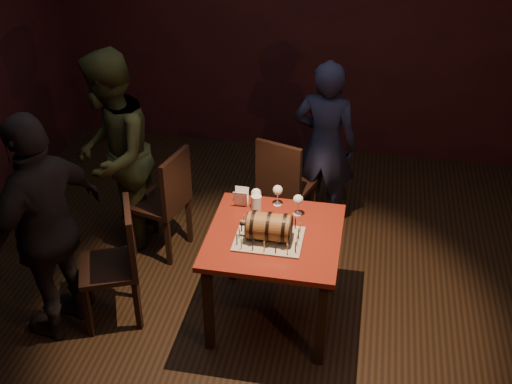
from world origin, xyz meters
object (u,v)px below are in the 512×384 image
person_back (325,145)px  wine_glass_right (298,200)px  chair_left_front (119,258)px  wine_glass_mid (278,191)px  pint_of_ale (256,205)px  chair_back (283,182)px  pub_table (274,247)px  barrel_cake (269,227)px  person_left_rear (113,155)px  wine_glass_left (256,194)px  person_left_front (47,229)px  chair_left_rear (167,198)px

person_back → wine_glass_right: bearing=93.2°
chair_left_front → person_back: person_back is taller
wine_glass_mid → pint_of_ale: bearing=-131.3°
person_back → chair_back: bearing=51.2°
wine_glass_right → chair_back: (-0.21, 0.78, -0.35)m
wine_glass_right → pub_table: bearing=-114.8°
barrel_cake → person_back: bearing=80.3°
person_back → pub_table: bearing=88.9°
person_left_rear → wine_glass_right: bearing=65.8°
wine_glass_left → chair_back: (0.09, 0.75, -0.35)m
barrel_cake → wine_glass_left: barrel_cake is taller
wine_glass_mid → person_back: bearing=75.5°
person_left_rear → pint_of_ale: bearing=60.6°
pint_of_ale → person_back: 1.17m
chair_back → person_left_front: 1.98m
barrel_cake → chair_back: bearing=93.4°
wine_glass_left → pint_of_ale: size_ratio=1.07×
wine_glass_mid → wine_glass_right: 0.19m
chair_back → person_left_rear: size_ratio=0.55×
wine_glass_mid → chair_left_rear: bearing=163.8°
chair_back → chair_left_rear: same height
wine_glass_mid → person_left_front: bearing=-153.7°
wine_glass_mid → person_back: 1.00m
person_left_rear → person_left_front: (-0.06, -1.01, -0.01)m
chair_left_front → wine_glass_right: bearing=20.2°
barrel_cake → person_left_front: bearing=-169.1°
wine_glass_mid → person_back: size_ratio=0.11×
pub_table → wine_glass_right: size_ratio=5.59×
chair_back → person_left_front: person_left_front is taller
wine_glass_left → pint_of_ale: wine_glass_left is taller
person_left_rear → person_left_front: person_left_rear is taller
pint_of_ale → person_back: bearing=71.2°
wine_glass_left → chair_left_rear: 0.93m
person_left_front → chair_left_front: bearing=131.4°
wine_glass_right → person_back: bearing=85.2°
pub_table → person_left_front: person_left_front is taller
chair_left_rear → person_back: 1.40m
wine_glass_right → person_back: 1.07m
wine_glass_mid → person_back: (0.25, 0.97, -0.12)m
wine_glass_left → wine_glass_right: size_ratio=1.00×
chair_left_front → person_back: 1.99m
barrel_cake → person_left_rear: person_left_rear is taller
chair_left_rear → person_left_rear: 0.54m
wine_glass_left → person_back: 1.11m
person_back → person_left_front: bearing=52.9°
pint_of_ale → chair_back: size_ratio=0.16×
wine_glass_left → person_back: size_ratio=0.11×
pub_table → wine_glass_mid: wine_glass_mid is taller
chair_back → person_left_rear: person_left_rear is taller
wine_glass_mid → chair_left_front: chair_left_front is taller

